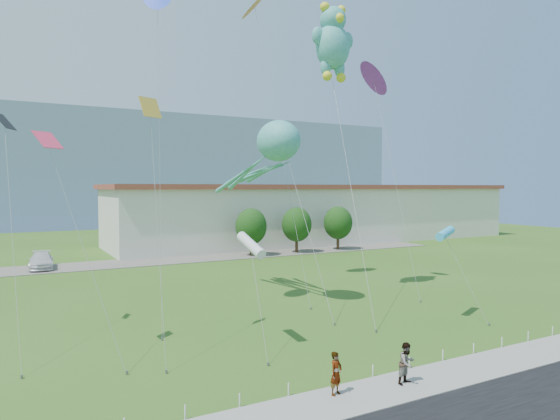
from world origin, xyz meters
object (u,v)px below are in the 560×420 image
object	(u,v)px
octopus_kite	(268,156)
warehouse	(321,213)
pedestrian_right	(407,363)
parked_car_white	(41,260)
teddy_bear_kite	(333,41)
pedestrian_left	(336,373)

from	to	relation	value
octopus_kite	warehouse	bearing A→B (deg)	51.71
warehouse	pedestrian_right	size ratio (longest dim) A/B	37.44
parked_car_white	warehouse	bearing A→B (deg)	16.71
octopus_kite	parked_car_white	bearing A→B (deg)	119.42
warehouse	parked_car_white	distance (m)	38.68
teddy_bear_kite	warehouse	bearing A→B (deg)	58.08
parked_car_white	pedestrian_right	bearing A→B (deg)	-69.90
octopus_kite	teddy_bear_kite	xyz separation A→B (m)	(5.09, -0.20, 8.27)
teddy_bear_kite	octopus_kite	bearing A→B (deg)	177.77
pedestrian_left	octopus_kite	world-z (taller)	octopus_kite
pedestrian_left	octopus_kite	bearing A→B (deg)	51.43
pedestrian_left	pedestrian_right	xyz separation A→B (m)	(3.05, -0.47, 0.01)
pedestrian_right	teddy_bear_kite	world-z (taller)	teddy_bear_kite
pedestrian_left	pedestrian_right	size ratio (longest dim) A/B	0.99
pedestrian_right	teddy_bear_kite	distance (m)	23.99
warehouse	teddy_bear_kite	bearing A→B (deg)	-121.92
pedestrian_left	parked_car_white	xyz separation A→B (m)	(-8.08, 37.63, -0.09)
octopus_kite	teddy_bear_kite	size ratio (longest dim) A/B	0.62
pedestrian_left	parked_car_white	world-z (taller)	pedestrian_left
pedestrian_left	pedestrian_right	distance (m)	3.09
pedestrian_left	octopus_kite	xyz separation A→B (m)	(4.75, 14.89, 9.06)
pedestrian_right	octopus_kite	size ratio (longest dim) A/B	0.13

